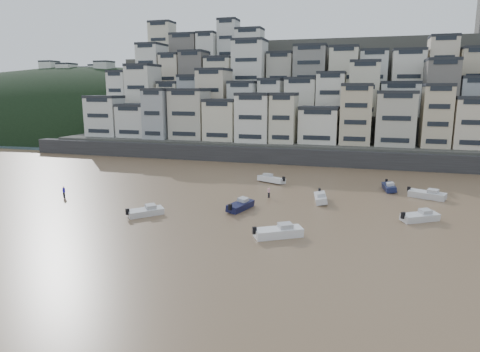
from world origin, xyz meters
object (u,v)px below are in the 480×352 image
(person_pink, at_px, (269,192))
(boat_c, at_px, (240,204))
(boat_i, at_px, (389,186))
(boat_a, at_px, (278,230))
(boat_e, at_px, (321,197))
(person_blue, at_px, (64,192))
(boat_j, at_px, (146,211))
(boat_h, at_px, (271,178))
(boat_g, at_px, (427,193))
(boat_d, at_px, (420,215))

(person_pink, bearing_deg, boat_c, -106.75)
(boat_i, xyz_separation_m, person_pink, (-17.91, -10.35, 0.14))
(boat_a, height_order, boat_c, boat_a)
(boat_e, height_order, person_blue, person_blue)
(boat_a, bearing_deg, boat_i, 32.96)
(boat_j, height_order, person_blue, person_blue)
(boat_j, distance_m, person_pink, 19.38)
(boat_e, height_order, boat_h, boat_h)
(boat_i, bearing_deg, boat_g, 46.08)
(boat_h, relative_size, boat_d, 1.06)
(person_pink, bearing_deg, boat_a, -73.82)
(boat_i, bearing_deg, boat_d, 2.52)
(boat_e, bearing_deg, person_pink, -101.36)
(boat_h, xyz_separation_m, boat_c, (-0.30, -18.49, -0.02))
(boat_c, bearing_deg, boat_e, -39.40)
(boat_a, relative_size, person_blue, 3.45)
(boat_c, bearing_deg, person_pink, -2.33)
(boat_e, bearing_deg, boat_i, 126.57)
(person_blue, relative_size, person_pink, 1.00)
(boat_e, distance_m, boat_d, 14.38)
(person_blue, bearing_deg, boat_e, 12.74)
(boat_g, height_order, boat_c, boat_g)
(boat_i, relative_size, boat_g, 0.92)
(boat_a, height_order, person_pink, person_pink)
(boat_j, xyz_separation_m, person_pink, (13.41, 13.99, 0.18))
(boat_e, xyz_separation_m, boat_i, (10.04, 10.56, -0.03))
(boat_g, bearing_deg, person_blue, -141.13)
(boat_d, bearing_deg, boat_h, 109.89)
(boat_g, distance_m, boat_c, 29.18)
(boat_e, relative_size, boat_g, 0.95)
(boat_j, relative_size, person_pink, 2.93)
(boat_h, height_order, person_pink, person_pink)
(boat_a, bearing_deg, boat_d, 2.60)
(boat_i, relative_size, boat_a, 0.89)
(person_blue, bearing_deg, boat_h, 34.85)
(boat_j, bearing_deg, boat_g, -18.19)
(boat_g, distance_m, person_blue, 55.65)
(boat_a, bearing_deg, person_blue, 134.72)
(boat_g, relative_size, boat_j, 1.14)
(boat_a, distance_m, person_blue, 36.23)
(boat_i, height_order, boat_c, boat_c)
(boat_d, xyz_separation_m, person_pink, (-20.93, 6.24, 0.13))
(boat_d, bearing_deg, boat_i, 66.90)
(boat_c, distance_m, person_blue, 27.99)
(boat_i, bearing_deg, boat_e, -51.35)
(person_blue, xyz_separation_m, person_pink, (30.26, 8.83, 0.00))
(boat_h, xyz_separation_m, boat_g, (25.24, -4.40, 0.01))
(boat_j, bearing_deg, boat_a, -57.23)
(boat_a, xyz_separation_m, boat_j, (-18.40, 3.21, -0.12))
(boat_h, bearing_deg, boat_e, 157.03)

